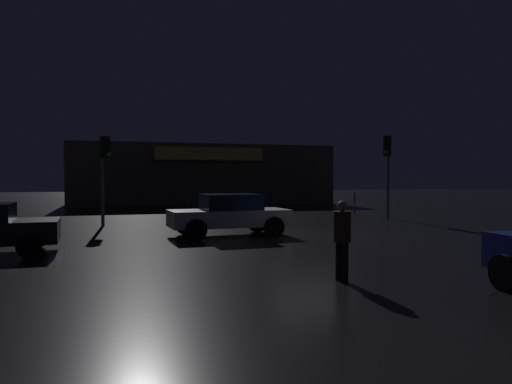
{
  "coord_description": "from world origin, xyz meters",
  "views": [
    {
      "loc": [
        -6.48,
        -15.5,
        1.99
      ],
      "look_at": [
        -0.42,
        5.08,
        1.38
      ],
      "focal_mm": 34.14,
      "sensor_mm": 36.0,
      "label": 1
    }
  ],
  "objects_px": {
    "store_building": "(198,175)",
    "traffic_signal_opposite": "(105,162)",
    "traffic_signal_main": "(388,159)",
    "pedestrian": "(342,235)",
    "car_near": "(229,214)"
  },
  "relations": [
    {
      "from": "car_near",
      "to": "pedestrian",
      "type": "relative_size",
      "value": 2.65
    },
    {
      "from": "traffic_signal_main",
      "to": "pedestrian",
      "type": "height_order",
      "value": "traffic_signal_main"
    },
    {
      "from": "car_near",
      "to": "pedestrian",
      "type": "height_order",
      "value": "pedestrian"
    },
    {
      "from": "traffic_signal_main",
      "to": "car_near",
      "type": "height_order",
      "value": "traffic_signal_main"
    },
    {
      "from": "pedestrian",
      "to": "traffic_signal_opposite",
      "type": "bearing_deg",
      "value": 110.08
    },
    {
      "from": "car_near",
      "to": "traffic_signal_main",
      "type": "bearing_deg",
      "value": 28.14
    },
    {
      "from": "traffic_signal_opposite",
      "to": "store_building",
      "type": "bearing_deg",
      "value": 69.25
    },
    {
      "from": "traffic_signal_main",
      "to": "pedestrian",
      "type": "xyz_separation_m",
      "value": [
        -8.71,
        -12.6,
        -2.04
      ]
    },
    {
      "from": "store_building",
      "to": "traffic_signal_opposite",
      "type": "height_order",
      "value": "store_building"
    },
    {
      "from": "car_near",
      "to": "pedestrian",
      "type": "xyz_separation_m",
      "value": [
        0.43,
        -7.71,
        0.14
      ]
    },
    {
      "from": "traffic_signal_main",
      "to": "traffic_signal_opposite",
      "type": "distance_m",
      "value": 13.3
    },
    {
      "from": "traffic_signal_opposite",
      "to": "traffic_signal_main",
      "type": "bearing_deg",
      "value": 0.22
    },
    {
      "from": "store_building",
      "to": "traffic_signal_main",
      "type": "xyz_separation_m",
      "value": [
        6.27,
        -18.52,
        0.67
      ]
    },
    {
      "from": "pedestrian",
      "to": "store_building",
      "type": "bearing_deg",
      "value": 85.5
    },
    {
      "from": "store_building",
      "to": "traffic_signal_opposite",
      "type": "relative_size",
      "value": 5.28
    }
  ]
}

